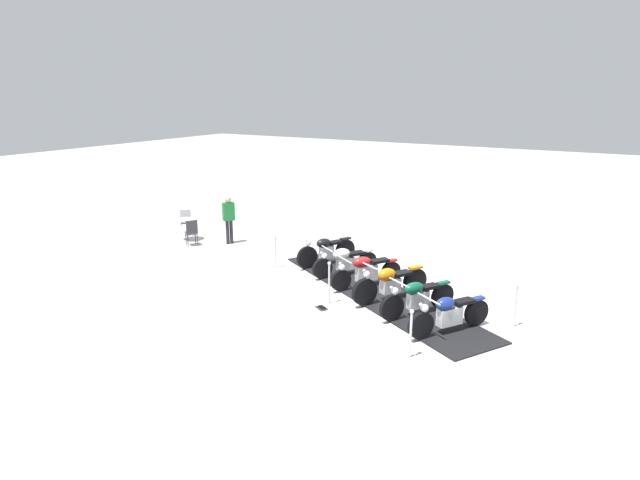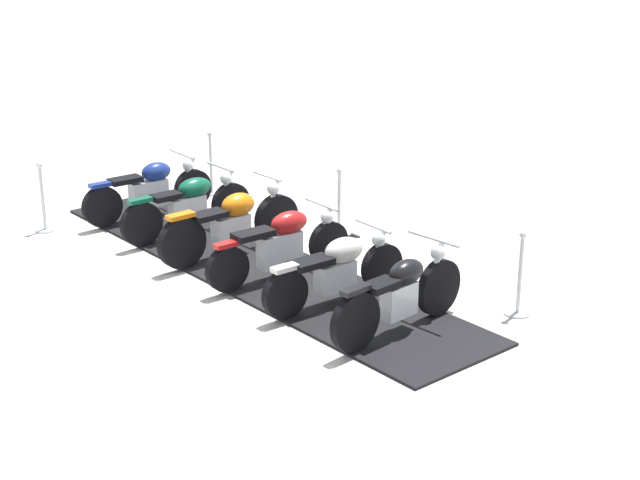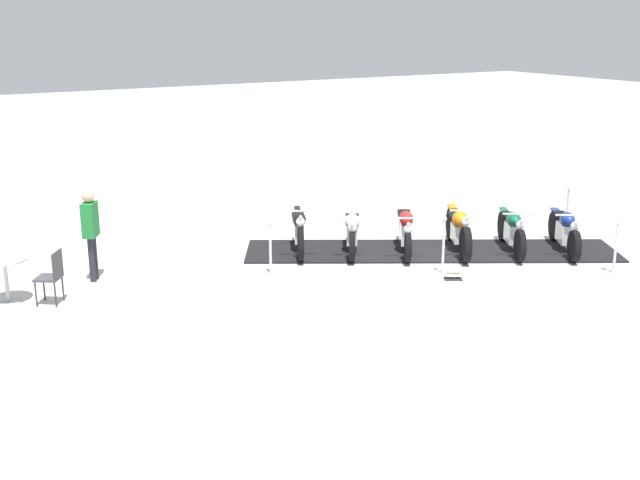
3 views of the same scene
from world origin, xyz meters
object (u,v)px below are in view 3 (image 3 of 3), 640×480
at_px(stanchion_left_rear, 566,217).
at_px(stanchion_right_rear, 615,256).
at_px(motorcycle_cream, 352,230).
at_px(stanchion_right_mid, 443,256).
at_px(motorcycle_maroon, 405,230).
at_px(motorcycle_forest, 512,229).
at_px(info_placard, 453,276).
at_px(motorcycle_copper, 459,229).
at_px(cafe_chair_near_table, 52,274).
at_px(motorcycle_navy, 565,230).
at_px(motorcycle_black, 299,229).
at_px(bystander_person, 91,227).
at_px(stanchion_right_front, 271,258).
at_px(cafe_table, 5,270).

relative_size(stanchion_left_rear, stanchion_right_rear, 0.99).
height_order(motorcycle_cream, stanchion_right_mid, stanchion_right_mid).
bearing_deg(stanchion_right_rear, motorcycle_maroon, -51.13).
bearing_deg(motorcycle_forest, info_placard, -39.60).
xyz_separation_m(motorcycle_copper, cafe_chair_near_table, (8.03, -1.15, 0.04)).
bearing_deg(info_placard, motorcycle_maroon, -68.25).
bearing_deg(motorcycle_navy, motorcycle_forest, -87.27).
bearing_deg(motorcycle_copper, motorcycle_maroon, -89.94).
distance_m(motorcycle_black, motorcycle_cream, 1.11).
bearing_deg(motorcycle_maroon, stanchion_right_mid, 23.11).
bearing_deg(motorcycle_black, bystander_person, -68.98).
height_order(stanchion_right_front, cafe_table, stanchion_right_front).
distance_m(motorcycle_black, info_placard, 3.48).
distance_m(motorcycle_forest, motorcycle_navy, 1.11).
distance_m(motorcycle_navy, stanchion_right_rear, 1.58).
distance_m(motorcycle_black, stanchion_left_rear, 6.28).
relative_size(motorcycle_copper, motorcycle_forest, 1.07).
xyz_separation_m(motorcycle_copper, stanchion_right_front, (4.08, -0.65, -0.16)).
bearing_deg(motorcycle_cream, motorcycle_maroon, 92.42).
bearing_deg(info_placard, motorcycle_cream, -44.53).
height_order(motorcycle_navy, cafe_chair_near_table, motorcycle_navy).
relative_size(motorcycle_cream, cafe_table, 2.33).
relative_size(motorcycle_black, cafe_chair_near_table, 2.06).
relative_size(motorcycle_navy, cafe_table, 2.45).
height_order(motorcycle_copper, stanchion_right_rear, stanchion_right_rear).
height_order(motorcycle_forest, cafe_chair_near_table, motorcycle_forest).
xyz_separation_m(stanchion_right_front, info_placard, (-2.83, 2.01, -0.28)).
distance_m(motorcycle_maroon, cafe_chair_near_table, 7.08).
bearing_deg(stanchion_right_front, motorcycle_forest, 166.41).
bearing_deg(bystander_person, motorcycle_copper, 15.81).
xyz_separation_m(motorcycle_cream, stanchion_left_rear, (-5.08, 1.16, -0.12)).
height_order(cafe_table, cafe_chair_near_table, cafe_chair_near_table).
xyz_separation_m(motorcycle_black, stanchion_right_mid, (-1.66, 2.68, -0.13)).
height_order(motorcycle_black, motorcycle_copper, motorcycle_copper).
bearing_deg(stanchion_right_front, bystander_person, -25.20).
relative_size(stanchion_right_front, info_placard, 2.68).
bearing_deg(stanchion_right_front, cafe_chair_near_table, -7.23).
bearing_deg(motorcycle_maroon, motorcycle_navy, 92.57).
distance_m(motorcycle_navy, stanchion_right_mid, 3.16).
xyz_separation_m(motorcycle_forest, cafe_table, (9.66, -2.19, 0.10)).
relative_size(motorcycle_cream, stanchion_right_rear, 1.70).
bearing_deg(motorcycle_maroon, stanchion_right_rear, 71.47).
bearing_deg(cafe_chair_near_table, motorcycle_forest, -156.12).
bearing_deg(cafe_table, info_placard, 158.20).
height_order(motorcycle_copper, cafe_chair_near_table, motorcycle_copper).
height_order(motorcycle_copper, cafe_table, motorcycle_copper).
xyz_separation_m(stanchion_right_front, stanchion_right_mid, (-2.85, 1.66, 0.04)).
bearing_deg(stanchion_right_rear, motorcycle_black, -43.87).
distance_m(motorcycle_cream, stanchion_left_rear, 5.21).
bearing_deg(stanchion_left_rear, cafe_chair_near_table, -6.09).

